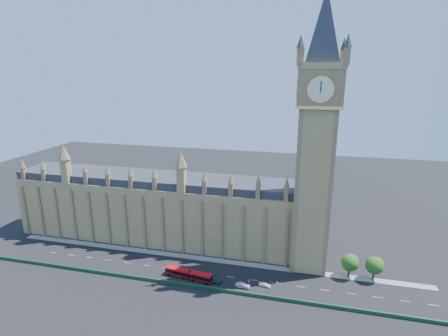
% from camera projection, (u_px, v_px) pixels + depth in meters
% --- Properties ---
extents(ground, '(400.00, 400.00, 0.00)m').
position_uv_depth(ground, '(198.00, 272.00, 124.60)').
color(ground, black).
rests_on(ground, ground).
extents(palace_westminster, '(120.00, 20.00, 28.00)m').
position_uv_depth(palace_westminster, '(157.00, 208.00, 147.21)').
color(palace_westminster, '#A0844D').
rests_on(palace_westminster, ground).
extents(elizabeth_tower, '(20.59, 20.59, 105.00)m').
position_uv_depth(elizabeth_tower, '(318.00, 118.00, 114.48)').
color(elizabeth_tower, '#A0844D').
rests_on(elizabeth_tower, ground).
extents(bridge_parapet, '(160.00, 0.60, 1.20)m').
position_uv_depth(bridge_parapet, '(190.00, 285.00, 116.01)').
color(bridge_parapet, '#1E4C2D').
rests_on(bridge_parapet, ground).
extents(kerb_north, '(160.00, 3.00, 0.16)m').
position_uv_depth(kerb_north, '(206.00, 259.00, 133.47)').
color(kerb_north, gray).
rests_on(kerb_north, ground).
extents(tree_east_near, '(6.00, 6.00, 8.50)m').
position_uv_depth(tree_east_near, '(351.00, 262.00, 120.61)').
color(tree_east_near, '#382619').
rests_on(tree_east_near, ground).
extents(tree_east_far, '(6.00, 6.00, 8.50)m').
position_uv_depth(tree_east_far, '(375.00, 265.00, 118.78)').
color(tree_east_far, '#382619').
rests_on(tree_east_far, ground).
extents(red_bus, '(17.37, 4.74, 2.92)m').
position_uv_depth(red_bus, '(189.00, 274.00, 120.73)').
color(red_bus, red).
rests_on(red_bus, ground).
extents(car_grey, '(4.52, 2.00, 1.51)m').
position_uv_depth(car_grey, '(215.00, 281.00, 118.42)').
color(car_grey, '#3D4044').
rests_on(car_grey, ground).
extents(car_silver, '(4.83, 1.91, 1.56)m').
position_uv_depth(car_silver, '(243.00, 285.00, 115.75)').
color(car_silver, '#96989D').
rests_on(car_silver, ground).
extents(car_white, '(4.19, 2.10, 1.17)m').
position_uv_depth(car_white, '(265.00, 285.00, 116.41)').
color(car_white, silver).
rests_on(car_white, ground).
extents(cone_a, '(0.49, 0.49, 0.64)m').
position_uv_depth(cone_a, '(271.00, 282.00, 118.46)').
color(cone_a, black).
rests_on(cone_a, ground).
extents(cone_b, '(0.49, 0.49, 0.62)m').
position_uv_depth(cone_b, '(249.00, 282.00, 118.51)').
color(cone_b, black).
rests_on(cone_b, ground).
extents(cone_c, '(0.54, 0.54, 0.65)m').
position_uv_depth(cone_c, '(249.00, 281.00, 118.93)').
color(cone_c, black).
rests_on(cone_c, ground).
extents(cone_d, '(0.56, 0.56, 0.77)m').
position_uv_depth(cone_d, '(277.00, 282.00, 118.05)').
color(cone_d, black).
rests_on(cone_d, ground).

